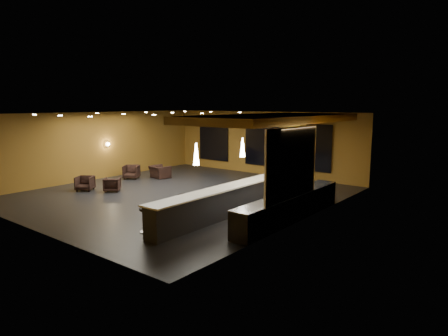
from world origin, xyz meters
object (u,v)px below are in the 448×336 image
Objects in this scene: bar_stool_4 at (266,181)px; staff_a at (294,182)px; staff_c at (303,182)px; bar_stool_1 at (184,203)px; pendant_0 at (196,154)px; bar_stool_0 at (146,217)px; bar_counter at (234,200)px; staff_b at (303,182)px; prep_counter at (290,207)px; bar_stool_3 at (244,189)px; armchair_c at (131,172)px; column at (296,153)px; pendant_1 at (243,147)px; armchair_a at (85,183)px; armchair_d at (160,172)px; armchair_b at (112,184)px; bar_stool_2 at (222,197)px; pendant_2 at (278,142)px.

staff_a is at bearing -20.60° from bar_stool_4.
bar_stool_1 is (-2.09, -4.70, -0.26)m from staff_c.
pendant_0 reaches higher than bar_stool_0.
bar_stool_4 is at bearing 99.07° from pendant_0.
bar_counter is 4.82× the size of staff_b.
prep_counter reaches higher than bar_stool_3.
staff_b is at bearing 65.70° from bar_stool_1.
armchair_c is at bearing 143.91° from bar_stool_0.
prep_counter is at bearing -22.47° from bar_stool_3.
pendant_1 is at bearing -90.00° from column.
prep_counter is 3.62× the size of staff_b.
column is at bearing 90.00° from pendant_1.
bar_stool_4 reaches higher than armchair_a.
armchair_d is at bearing -175.95° from bar_stool_4.
bar_stool_1 is 1.04× the size of bar_stool_3.
armchair_b is at bearing -4.07° from armchair_a.
bar_stool_0 is 1.03× the size of bar_stool_2.
pendant_2 is 0.94× the size of bar_stool_2.
staff_c is 1.89× the size of bar_stool_1.
bar_stool_3 is at bearing -136.93° from staff_a.
staff_c reaches higher than bar_stool_1.
pendant_1 and pendant_2 have the same top height.
bar_stool_3 is at bearing 157.53° from prep_counter.
armchair_b is 0.84× the size of bar_stool_3.
armchair_c reaches higher than armchair_d.
armchair_b is 0.90× the size of bar_stool_0.
armchair_b is 6.38m from bar_stool_0.
bar_stool_1 reaches higher than bar_stool_2.
staff_b is 2.39m from bar_stool_3.
staff_b is 1.65× the size of armchair_d.
pendant_0 is 5.38m from staff_c.
bar_stool_3 is (-1.94, -1.38, -0.29)m from staff_c.
staff_a reaches higher than bar_stool_1.
staff_c reaches higher than armchair_a.
staff_a is at bearing 75.17° from bar_stool_0.
bar_counter is 10.89× the size of armchair_a.
bar_stool_1 is (-2.10, -4.66, -0.28)m from staff_b.
staff_c is 2.22× the size of armchair_a.
staff_b reaches higher than bar_stool_0.
armchair_d is at bearing 156.71° from staff_c.
pendant_0 is at bearing -90.00° from pendant_2.
bar_stool_3 is at bearing -118.02° from pendant_2.
prep_counter is 3.68× the size of staff_c.
pendant_1 is 0.43× the size of staff_c.
staff_b reaches higher than armchair_b.
column is 2.11× the size of staff_b.
prep_counter is at bearing -51.34° from pendant_2.
column is 1.85m from bar_stool_4.
pendant_0 is 0.88× the size of armchair_c.
armchair_d is (-0.79, 3.61, 0.01)m from armchair_b.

